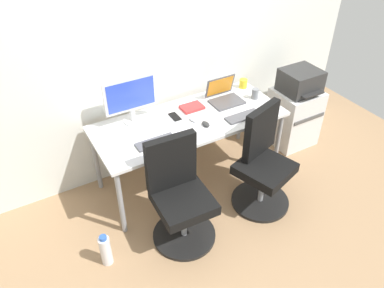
{
  "coord_description": "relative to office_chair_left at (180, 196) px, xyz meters",
  "views": [
    {
      "loc": [
        -1.42,
        -2.53,
        2.62
      ],
      "look_at": [
        0.0,
        -0.05,
        0.46
      ],
      "focal_mm": 35.59,
      "sensor_mm": 36.0,
      "label": 1
    }
  ],
  "objects": [
    {
      "name": "ground_plane",
      "position": [
        0.41,
        0.57,
        -0.42
      ],
      "size": [
        5.28,
        5.28,
        0.0
      ],
      "primitive_type": "plane",
      "color": "#9E7A56"
    },
    {
      "name": "back_wall",
      "position": [
        0.41,
        1.02,
        0.88
      ],
      "size": [
        4.4,
        0.04,
        2.6
      ],
      "primitive_type": "cube",
      "color": "silver",
      "rests_on": "ground"
    },
    {
      "name": "desk",
      "position": [
        0.41,
        0.57,
        0.23
      ],
      "size": [
        1.76,
        0.74,
        0.71
      ],
      "color": "silver",
      "rests_on": "ground"
    },
    {
      "name": "office_chair_left",
      "position": [
        0.0,
        0.0,
        0.0
      ],
      "size": [
        0.54,
        0.54,
        0.94
      ],
      "color": "black",
      "rests_on": "ground"
    },
    {
      "name": "office_chair_right",
      "position": [
        0.84,
        -0.0,
        0.0
      ],
      "size": [
        0.55,
        0.55,
        0.94
      ],
      "color": "black",
      "rests_on": "ground"
    },
    {
      "name": "side_cabinet",
      "position": [
        1.73,
        0.56,
        -0.1
      ],
      "size": [
        0.46,
        0.44,
        0.64
      ],
      "color": "silver",
      "rests_on": "ground"
    },
    {
      "name": "printer",
      "position": [
        1.73,
        0.56,
        0.34
      ],
      "size": [
        0.38,
        0.4,
        0.24
      ],
      "color": "#2D2D2D",
      "rests_on": "side_cabinet"
    },
    {
      "name": "water_bottle_on_floor",
      "position": [
        -0.66,
        0.01,
        -0.28
      ],
      "size": [
        0.09,
        0.09,
        0.31
      ],
      "color": "white",
      "rests_on": "ground"
    },
    {
      "name": "desktop_monitor",
      "position": [
        -0.04,
        0.8,
        0.54
      ],
      "size": [
        0.48,
        0.18,
        0.43
      ],
      "color": "silver",
      "rests_on": "desk"
    },
    {
      "name": "open_laptop",
      "position": [
        0.88,
        0.7,
        0.34
      ],
      "size": [
        0.31,
        0.27,
        0.22
      ],
      "color": "#4C4C51",
      "rests_on": "desk"
    },
    {
      "name": "keyboard_by_monitor",
      "position": [
        -0.01,
        0.39,
        0.3
      ],
      "size": [
        0.34,
        0.12,
        0.02
      ],
      "primitive_type": "cube",
      "color": "#515156",
      "rests_on": "desk"
    },
    {
      "name": "keyboard_by_laptop",
      "position": [
        0.86,
        0.35,
        0.3
      ],
      "size": [
        0.34,
        0.12,
        0.02
      ],
      "primitive_type": "cube",
      "color": "#515156",
      "rests_on": "desk"
    },
    {
      "name": "mouse_by_monitor",
      "position": [
        0.44,
        0.54,
        0.3
      ],
      "size": [
        0.06,
        0.1,
        0.03
      ],
      "primitive_type": "ellipsoid",
      "color": "silver",
      "rests_on": "desk"
    },
    {
      "name": "mouse_by_laptop",
      "position": [
        0.49,
        0.41,
        0.3
      ],
      "size": [
        0.06,
        0.1,
        0.03
      ],
      "primitive_type": "ellipsoid",
      "color": "#2D2D2D",
      "rests_on": "desk"
    },
    {
      "name": "coffee_mug",
      "position": [
        1.19,
        0.82,
        0.33
      ],
      "size": [
        0.08,
        0.08,
        0.09
      ],
      "primitive_type": "cylinder",
      "color": "yellow",
      "rests_on": "desk"
    },
    {
      "name": "pen_cup",
      "position": [
        1.16,
        0.58,
        0.34
      ],
      "size": [
        0.07,
        0.07,
        0.1
      ],
      "primitive_type": "cylinder",
      "color": "slate",
      "rests_on": "desk"
    },
    {
      "name": "phone_near_laptop",
      "position": [
        0.32,
        0.67,
        0.29
      ],
      "size": [
        0.07,
        0.14,
        0.01
      ],
      "primitive_type": "cube",
      "color": "black",
      "rests_on": "desk"
    },
    {
      "name": "notebook",
      "position": [
        0.53,
        0.72,
        0.3
      ],
      "size": [
        0.21,
        0.15,
        0.03
      ],
      "primitive_type": "cube",
      "color": "red",
      "rests_on": "desk"
    }
  ]
}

